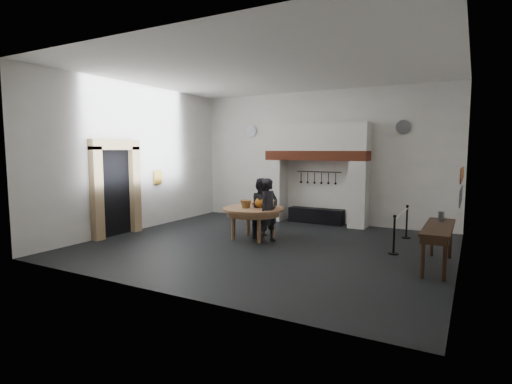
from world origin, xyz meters
The scene contains 39 objects.
floor centered at (0.00, 0.00, 0.00)m, with size 9.00×8.00×0.02m, color black.
ceiling centered at (0.00, 0.00, 4.50)m, with size 9.00×8.00×0.02m, color silver.
wall_back centered at (0.00, 4.00, 2.25)m, with size 9.00×0.02×4.50m, color white.
wall_front centered at (0.00, -4.00, 2.25)m, with size 9.00×0.02×4.50m, color white.
wall_left centered at (-4.50, 0.00, 2.25)m, with size 0.02×8.00×4.50m, color white.
wall_right centered at (4.50, 0.00, 2.25)m, with size 0.02×8.00×4.50m, color white.
chimney_pier_left centered at (-1.48, 3.65, 1.07)m, with size 0.55×0.70×2.15m, color silver.
chimney_pier_right centered at (1.48, 3.65, 1.07)m, with size 0.55×0.70×2.15m, color silver.
hearth_brick_band centered at (0.00, 3.65, 2.31)m, with size 3.50×0.72×0.32m, color #9E442B.
chimney_hood centered at (0.00, 3.65, 2.92)m, with size 3.50×0.70×0.90m, color silver.
iron_range centered at (0.00, 3.72, 0.25)m, with size 1.90×0.45×0.50m, color black.
utensil_rail centered at (0.00, 3.92, 1.75)m, with size 0.02×0.02×1.60m, color black.
door_recess centered at (-4.47, -1.00, 1.25)m, with size 0.04×1.10×2.50m, color black.
door_jamb_near centered at (-4.38, -1.70, 1.30)m, with size 0.22×0.30×2.60m, color tan.
door_jamb_far centered at (-4.38, -0.30, 1.30)m, with size 0.22×0.30×2.60m, color tan.
door_lintel centered at (-4.38, -1.00, 2.65)m, with size 0.22×1.70×0.30m, color tan.
wall_plaque centered at (-4.45, 0.80, 1.60)m, with size 0.05×0.34×0.44m, color gold.
work_table centered at (-0.72, 0.57, 0.84)m, with size 1.73×1.73×0.07m, color #A7704E.
pumpkin centered at (-0.52, 0.67, 1.03)m, with size 0.36×0.36×0.31m, color orange.
cheese_block_big centered at (-0.22, 0.52, 0.99)m, with size 0.22×0.22×0.24m, color #F7E093.
cheese_block_small centered at (-0.24, 0.82, 0.97)m, with size 0.18×0.18×0.20m, color #D6C97F.
wicker_basket centered at (-0.87, 0.42, 0.98)m, with size 0.32×0.32×0.22m, color olive.
bread_loaf centered at (-0.82, 0.92, 0.94)m, with size 0.31×0.18×0.13m, color #A7643B.
visitor_near centered at (-0.15, 0.42, 0.87)m, with size 0.63×0.41×1.73m, color #222227.
visitor_far centered at (-0.55, 0.82, 0.85)m, with size 0.83×0.64×1.70m, color black.
side_table centered at (4.10, 0.00, 0.87)m, with size 0.55×2.20×0.06m, color #331C12.
pewter_jug centered at (4.10, 0.60, 1.01)m, with size 0.12×0.12×0.22m, color #4D4C52.
copper_pan_a centered at (4.46, 0.20, 1.95)m, with size 0.34×0.34×0.03m, color #C6662D.
copper_pan_b centered at (4.46, 0.75, 1.95)m, with size 0.32×0.32×0.03m, color #C6662D.
copper_pan_c centered at (4.46, 1.30, 1.95)m, with size 0.30×0.30×0.03m, color #C6662D.
copper_pan_d centered at (4.46, 1.85, 1.95)m, with size 0.28×0.28×0.03m, color #C6662D.
pewter_plate_left centered at (4.46, 0.40, 1.45)m, with size 0.40×0.40×0.03m, color #4C4C51.
pewter_plate_mid centered at (4.46, 1.00, 1.45)m, with size 0.40×0.40×0.03m, color #4C4C51.
pewter_plate_right centered at (4.46, 1.60, 1.45)m, with size 0.40×0.40×0.03m, color #4C4C51.
pewter_plate_back_left centered at (-2.70, 3.96, 3.20)m, with size 0.44×0.44×0.03m, color #4C4C51.
pewter_plate_back_right centered at (2.70, 3.96, 3.20)m, with size 0.44×0.44×0.03m, color #4C4C51.
barrier_post_near centered at (3.09, 0.68, 0.45)m, with size 0.05×0.05×0.90m, color black.
barrier_post_far centered at (3.09, 2.68, 0.45)m, with size 0.05×0.05×0.90m, color black.
barrier_rope centered at (3.09, 1.68, 0.85)m, with size 0.04×0.04×2.00m, color white.
Camera 1 is at (4.71, -9.14, 2.49)m, focal length 28.00 mm.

